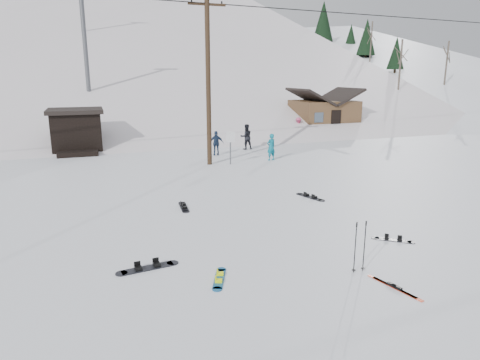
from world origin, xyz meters
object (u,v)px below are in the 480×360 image
object	(u,v)px
utility_pole	(208,79)
cabin	(323,115)
hero_skis	(394,287)
hero_snowboard	(219,278)

from	to	relation	value
utility_pole	cabin	distance (m)	16.71
utility_pole	hero_skis	distance (m)	15.94
utility_pole	hero_skis	bearing A→B (deg)	-88.85
hero_snowboard	utility_pole	bearing A→B (deg)	7.81
utility_pole	hero_snowboard	xyz separation A→B (m)	(-3.48, -13.44, -4.66)
utility_pole	hero_snowboard	world-z (taller)	utility_pole
cabin	hero_snowboard	xyz separation A→B (m)	(-16.48, -23.44, -1.46)
utility_pole	hero_skis	size ratio (longest dim) A/B	5.96
utility_pole	cabin	world-z (taller)	utility_pole
utility_pole	hero_snowboard	bearing A→B (deg)	-104.50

